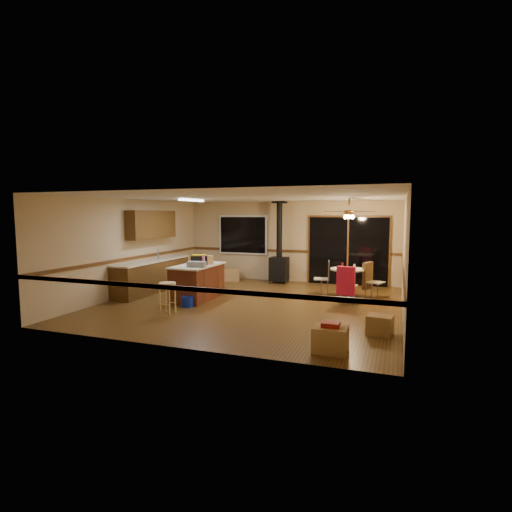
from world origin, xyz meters
The scene contains 35 objects.
floor centered at (0.00, 0.00, 0.00)m, with size 7.00×7.00×0.00m, color #543817.
ceiling centered at (0.00, 0.00, 2.60)m, with size 7.00×7.00×0.00m, color silver.
wall_back centered at (0.00, 3.50, 1.30)m, with size 7.00×7.00×0.00m, color tan.
wall_front centered at (0.00, -3.50, 1.30)m, with size 7.00×7.00×0.00m, color tan.
wall_left centered at (-3.50, 0.00, 1.30)m, with size 7.00×7.00×0.00m, color tan.
wall_right centered at (3.50, 0.00, 1.30)m, with size 7.00×7.00×0.00m, color tan.
chair_rail centered at (0.00, 0.00, 1.00)m, with size 7.00×7.00×0.08m, color #563215, non-canonical shape.
window centered at (-1.60, 3.45, 1.50)m, with size 1.72×0.10×1.32m, color black.
sliding_door centered at (1.90, 3.45, 1.05)m, with size 2.52×0.10×2.10m, color black.
lower_cabinets centered at (-3.20, 0.50, 0.43)m, with size 0.60×3.00×0.86m, color #513314.
countertop centered at (-3.20, 0.50, 0.88)m, with size 0.64×3.04×0.04m, color beige.
upper_cabinets centered at (-3.33, 0.70, 1.90)m, with size 0.35×2.00×0.80m, color #513314.
kitchen_island centered at (-1.50, 0.00, 0.45)m, with size 0.88×1.68×0.90m.
wood_stove centered at (-0.20, 3.05, 0.73)m, with size 0.55×0.50×2.52m.
ceiling_fan centered at (2.13, 1.46, 2.21)m, with size 0.24×0.24×0.55m.
fluorescent_strip centered at (-1.80, 0.30, 2.56)m, with size 0.10×1.20×0.04m, color white.
toolbox_grey centered at (-1.31, -0.40, 0.97)m, with size 0.44×0.24×0.14m, color slate.
toolbox_black centered at (-1.46, 0.03, 1.02)m, with size 0.42×0.22×0.23m, color black.
toolbox_yellow_lid centered at (-1.46, 0.03, 1.15)m, with size 0.35×0.19×0.03m, color gold.
box_on_island centered at (-1.35, 0.18, 1.01)m, with size 0.24×0.33×0.22m, color #9C7545.
bottle_dark centered at (-1.60, 0.36, 1.02)m, with size 0.07×0.07×0.25m, color black.
bottle_pink centered at (-1.29, -0.07, 1.02)m, with size 0.08×0.08×0.24m, color #D84C8C.
bottle_white centered at (-1.54, 0.66, 0.98)m, with size 0.06×0.06×0.17m, color white.
bar_stool centered at (-1.42, -1.56, 0.35)m, with size 0.38×0.38×0.69m, color #D3B86F.
blue_bucket centered at (-1.33, -0.85, 0.12)m, with size 0.30×0.30×0.25m, color #0B23A7.
dining_table centered at (2.13, 1.46, 0.53)m, with size 0.88×0.88×0.78m.
glass_red centered at (1.98, 1.56, 0.85)m, with size 0.05×0.05×0.14m, color #590C14.
glass_cream centered at (2.31, 1.41, 0.85)m, with size 0.06×0.06×0.13m, color beige.
chair_left centered at (1.54, 1.58, 0.59)m, with size 0.47×0.46×0.51m.
chair_near centered at (2.21, 0.58, 0.60)m, with size 0.48×0.51×0.70m.
chair_right centered at (2.66, 1.58, 0.60)m, with size 0.58×0.56×0.70m.
box_under_window centered at (-1.81, 2.91, 0.21)m, with size 0.52×0.42×0.42m, color #9C7545.
box_corner_a centered at (2.40, -2.85, 0.21)m, with size 0.54×0.46×0.41m, color #9C7545.
box_corner_b centered at (3.10, -1.62, 0.18)m, with size 0.44×0.38×0.36m, color #9C7545.
box_small_red centered at (2.40, -2.85, 0.45)m, with size 0.28×0.23×0.07m, color maroon.
Camera 1 is at (3.37, -9.09, 2.21)m, focal length 28.00 mm.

